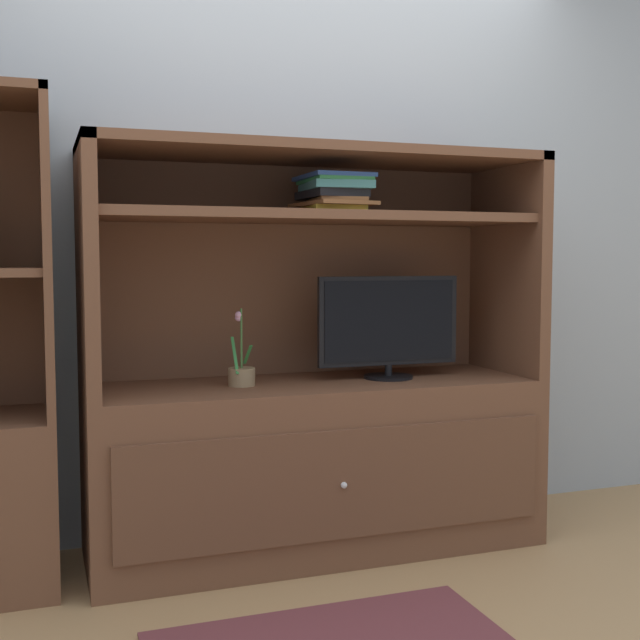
{
  "coord_description": "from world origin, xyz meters",
  "views": [
    {
      "loc": [
        -1.05,
        -2.61,
        1.17
      ],
      "look_at": [
        0.0,
        0.35,
        0.93
      ],
      "focal_mm": 45.33,
      "sensor_mm": 36.0,
      "label": 1
    }
  ],
  "objects_px": {
    "potted_plant": "(241,373)",
    "tv_monitor": "(389,325)",
    "media_console": "(315,423)",
    "magazine_stack": "(334,193)"
  },
  "relations": [
    {
      "from": "media_console",
      "to": "potted_plant",
      "type": "relative_size",
      "value": 6.01
    },
    {
      "from": "tv_monitor",
      "to": "magazine_stack",
      "type": "distance_m",
      "value": 0.58
    },
    {
      "from": "magazine_stack",
      "to": "potted_plant",
      "type": "bearing_deg",
      "value": -179.86
    },
    {
      "from": "tv_monitor",
      "to": "magazine_stack",
      "type": "height_order",
      "value": "magazine_stack"
    },
    {
      "from": "media_console",
      "to": "magazine_stack",
      "type": "height_order",
      "value": "media_console"
    },
    {
      "from": "media_console",
      "to": "potted_plant",
      "type": "distance_m",
      "value": 0.38
    },
    {
      "from": "potted_plant",
      "to": "tv_monitor",
      "type": "bearing_deg",
      "value": -1.09
    },
    {
      "from": "media_console",
      "to": "tv_monitor",
      "type": "xyz_separation_m",
      "value": [
        0.31,
        -0.02,
        0.39
      ]
    },
    {
      "from": "tv_monitor",
      "to": "media_console",
      "type": "bearing_deg",
      "value": 175.89
    },
    {
      "from": "media_console",
      "to": "magazine_stack",
      "type": "bearing_deg",
      "value": -7.45
    }
  ]
}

